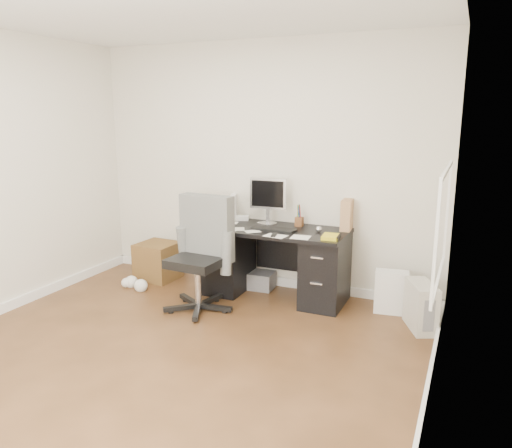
{
  "coord_description": "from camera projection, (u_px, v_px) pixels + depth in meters",
  "views": [
    {
      "loc": [
        2.15,
        -3.07,
        1.93
      ],
      "look_at": [
        0.28,
        1.2,
        0.89
      ],
      "focal_mm": 35.0,
      "sensor_mm": 36.0,
      "label": 1
    }
  ],
  "objects": [
    {
      "name": "ground",
      "position": [
        165.0,
        358.0,
        4.01
      ],
      "size": [
        4.0,
        4.0,
        0.0
      ],
      "primitive_type": "plane",
      "color": "#422915",
      "rests_on": "ground"
    },
    {
      "name": "room_shell",
      "position": [
        162.0,
        151.0,
        3.66
      ],
      "size": [
        4.02,
        4.02,
        2.71
      ],
      "color": "beige",
      "rests_on": "ground"
    },
    {
      "name": "desk",
      "position": [
        275.0,
        261.0,
        5.28
      ],
      "size": [
        1.5,
        0.7,
        0.75
      ],
      "color": "black",
      "rests_on": "ground"
    },
    {
      "name": "loose_papers",
      "position": [
        256.0,
        228.0,
        5.24
      ],
      "size": [
        1.1,
        0.6,
        0.0
      ],
      "primitive_type": null,
      "color": "silver",
      "rests_on": "desk"
    },
    {
      "name": "lcd_monitor",
      "position": [
        268.0,
        201.0,
        5.34
      ],
      "size": [
        0.41,
        0.24,
        0.51
      ],
      "primitive_type": null,
      "rotation": [
        0.0,
        0.0,
        0.03
      ],
      "color": "silver",
      "rests_on": "desk"
    },
    {
      "name": "keyboard",
      "position": [
        274.0,
        229.0,
        5.11
      ],
      "size": [
        0.46,
        0.18,
        0.03
      ],
      "primitive_type": "cube",
      "rotation": [
        0.0,
        0.0,
        -0.05
      ],
      "color": "black",
      "rests_on": "desk"
    },
    {
      "name": "computer_mouse",
      "position": [
        319.0,
        229.0,
        5.03
      ],
      "size": [
        0.07,
        0.07,
        0.06
      ],
      "primitive_type": "sphere",
      "rotation": [
        0.0,
        0.0,
        0.16
      ],
      "color": "silver",
      "rests_on": "desk"
    },
    {
      "name": "travel_mug",
      "position": [
        220.0,
        215.0,
        5.46
      ],
      "size": [
        0.1,
        0.1,
        0.17
      ],
      "primitive_type": "cylinder",
      "rotation": [
        0.0,
        0.0,
        -0.36
      ],
      "color": "navy",
      "rests_on": "desk"
    },
    {
      "name": "white_binder",
      "position": [
        233.0,
        207.0,
        5.63
      ],
      "size": [
        0.19,
        0.26,
        0.28
      ],
      "primitive_type": "cube",
      "rotation": [
        0.0,
        0.0,
        0.36
      ],
      "color": "white",
      "rests_on": "desk"
    },
    {
      "name": "magazine_file",
      "position": [
        347.0,
        215.0,
        5.13
      ],
      "size": [
        0.16,
        0.28,
        0.31
      ],
      "primitive_type": "cube",
      "rotation": [
        0.0,
        0.0,
        0.08
      ],
      "color": "#A67450",
      "rests_on": "desk"
    },
    {
      "name": "pen_cup",
      "position": [
        299.0,
        215.0,
        5.29
      ],
      "size": [
        0.1,
        0.1,
        0.23
      ],
      "primitive_type": null,
      "rotation": [
        0.0,
        0.0,
        -0.0
      ],
      "color": "#552B18",
      "rests_on": "desk"
    },
    {
      "name": "yellow_book",
      "position": [
        331.0,
        237.0,
        4.79
      ],
      "size": [
        0.17,
        0.21,
        0.04
      ],
      "primitive_type": "cube",
      "rotation": [
        0.0,
        0.0,
        0.09
      ],
      "color": "yellow",
      "rests_on": "desk"
    },
    {
      "name": "paper_remote",
      "position": [
        276.0,
        235.0,
        4.89
      ],
      "size": [
        0.24,
        0.2,
        0.02
      ],
      "primitive_type": null,
      "rotation": [
        0.0,
        0.0,
        -0.14
      ],
      "color": "silver",
      "rests_on": "desk"
    },
    {
      "name": "office_chair",
      "position": [
        197.0,
        255.0,
        4.88
      ],
      "size": [
        0.68,
        0.68,
        1.14
      ],
      "primitive_type": null,
      "rotation": [
        0.0,
        0.0,
        -0.07
      ],
      "color": "#505350",
      "rests_on": "ground"
    },
    {
      "name": "pc_tower",
      "position": [
        421.0,
        306.0,
        4.52
      ],
      "size": [
        0.35,
        0.47,
        0.43
      ],
      "primitive_type": "cube",
      "rotation": [
        0.0,
        0.0,
        0.42
      ],
      "color": "#B7B3A5",
      "rests_on": "ground"
    },
    {
      "name": "shopping_bag",
      "position": [
        391.0,
        292.0,
        4.89
      ],
      "size": [
        0.34,
        0.26,
        0.43
      ],
      "primitive_type": "cube",
      "rotation": [
        0.0,
        0.0,
        0.13
      ],
      "color": "white",
      "rests_on": "ground"
    },
    {
      "name": "wicker_basket",
      "position": [
        158.0,
        261.0,
        5.9
      ],
      "size": [
        0.46,
        0.46,
        0.43
      ],
      "primitive_type": "cube",
      "rotation": [
        0.0,
        0.0,
        -0.05
      ],
      "color": "#4D3417",
      "rests_on": "ground"
    },
    {
      "name": "desk_printer",
      "position": [
        260.0,
        280.0,
        5.6
      ],
      "size": [
        0.33,
        0.28,
        0.19
      ],
      "primitive_type": "cube",
      "rotation": [
        0.0,
        0.0,
        0.06
      ],
      "color": "slate",
      "rests_on": "ground"
    }
  ]
}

